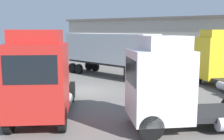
{
  "coord_description": "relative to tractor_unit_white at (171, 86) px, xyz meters",
  "views": [
    {
      "loc": [
        11.84,
        -13.76,
        4.26
      ],
      "look_at": [
        2.02,
        0.62,
        1.6
      ],
      "focal_mm": 42.0,
      "sensor_mm": 36.0,
      "label": 1
    }
  ],
  "objects": [
    {
      "name": "warehouse_building",
      "position": [
        -7.76,
        22.05,
        0.98
      ],
      "size": [
        29.69,
        9.97,
        5.73
      ],
      "color": "#B7B2A3",
      "rests_on": "ground_plane"
    },
    {
      "name": "gravel_pile",
      "position": [
        -17.67,
        9.63,
        -0.93
      ],
      "size": [
        3.49,
        3.49,
        1.92
      ],
      "color": "#565147",
      "rests_on": "ground_plane"
    },
    {
      "name": "tractor_unit_white",
      "position": [
        0.0,
        0.0,
        0.0
      ],
      "size": [
        6.69,
        6.34,
        4.04
      ],
      "rotation": [
        0.0,
        0.0,
        -2.41
      ],
      "color": "silver",
      "rests_on": "ground_plane"
    },
    {
      "name": "container_trailer_green",
      "position": [
        -9.84,
        9.35,
        0.64
      ],
      "size": [
        10.03,
        4.07,
        3.94
      ],
      "rotation": [
        0.0,
        0.0,
        -0.17
      ],
      "color": "silver",
      "rests_on": "ground_plane"
    },
    {
      "name": "tractor_unit_red",
      "position": [
        -5.17,
        -2.68,
        0.12
      ],
      "size": [
        6.18,
        6.85,
        4.28
      ],
      "rotation": [
        0.0,
        0.0,
        -0.9
      ],
      "color": "red",
      "rests_on": "ground_plane"
    },
    {
      "name": "tractor_unit_yellow",
      "position": [
        -0.37,
        10.53,
        0.12
      ],
      "size": [
        6.57,
        6.43,
        4.29
      ],
      "rotation": [
        0.0,
        0.0,
        2.38
      ],
      "color": "yellow",
      "rests_on": "ground_plane"
    },
    {
      "name": "ground_plane",
      "position": [
        -7.76,
        3.32,
        -1.89
      ],
      "size": [
        60.0,
        60.0,
        0.0
      ],
      "primitive_type": "plane",
      "color": "slate"
    }
  ]
}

